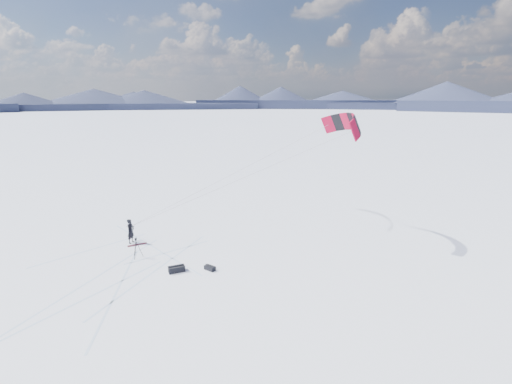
{
  "coord_description": "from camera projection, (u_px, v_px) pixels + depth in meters",
  "views": [
    {
      "loc": [
        6.49,
        -21.33,
        10.37
      ],
      "look_at": [
        8.11,
        5.29,
        3.51
      ],
      "focal_mm": 26.0,
      "sensor_mm": 36.0,
      "label": 1
    }
  ],
  "objects": [
    {
      "name": "tripod",
      "position": [
        136.0,
        245.0,
        24.48
      ],
      "size": [
        0.68,
        0.67,
        1.37
      ],
      "rotation": [
        0.0,
        0.0,
        0.28
      ],
      "color": "black",
      "rests_on": "ground"
    },
    {
      "name": "horizon_hills",
      "position": [
        124.0,
        206.0,
        21.79
      ],
      "size": [
        704.0,
        705.94,
        9.62
      ],
      "color": "#181D36",
      "rests_on": "ground"
    },
    {
      "name": "snowboard",
      "position": [
        137.0,
        245.0,
        26.76
      ],
      "size": [
        1.33,
        0.83,
        0.04
      ],
      "primitive_type": "cube",
      "rotation": [
        0.0,
        0.0,
        0.46
      ],
      "color": "maroon",
      "rests_on": "ground"
    },
    {
      "name": "snow_tracks",
      "position": [
        135.0,
        270.0,
        22.84
      ],
      "size": [
        17.62,
        10.25,
        0.01
      ],
      "color": "#B0C5E1",
      "rests_on": "ground"
    },
    {
      "name": "gear_bag_a",
      "position": [
        177.0,
        269.0,
        22.59
      ],
      "size": [
        1.07,
        0.77,
        0.44
      ],
      "rotation": [
        0.0,
        0.0,
        0.36
      ],
      "color": "black",
      "rests_on": "ground"
    },
    {
      "name": "snowkiter",
      "position": [
        132.0,
        243.0,
        27.16
      ],
      "size": [
        0.63,
        0.77,
        1.81
      ],
      "primitive_type": "imported",
      "rotation": [
        0.0,
        0.0,
        1.22
      ],
      "color": "black",
      "rests_on": "ground"
    },
    {
      "name": "ground",
      "position": [
        130.0,
        270.0,
        22.82
      ],
      "size": [
        1800.0,
        1800.0,
        0.0
      ],
      "primitive_type": "plane",
      "color": "white"
    },
    {
      "name": "gear_bag_b",
      "position": [
        210.0,
        268.0,
        22.85
      ],
      "size": [
        0.76,
        0.72,
        0.32
      ],
      "rotation": [
        0.0,
        0.0,
        -0.7
      ],
      "color": "black",
      "rests_on": "ground"
    },
    {
      "name": "power_kite",
      "position": [
        345.0,
        125.0,
        27.37
      ],
      "size": [
        17.02,
        5.92,
        8.01
      ],
      "color": "#B10629",
      "rests_on": "ground"
    }
  ]
}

